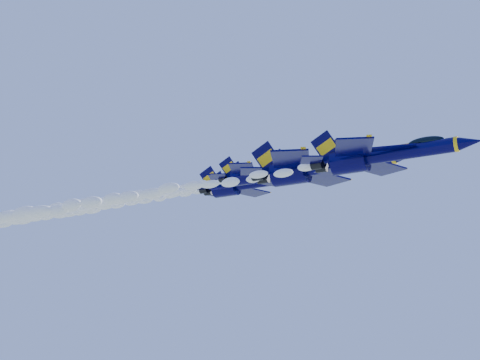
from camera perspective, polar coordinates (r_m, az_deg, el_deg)
The scene contains 8 objects.
jet_lead at distance 64.37m, azimuth 12.06°, elevation 2.12°, with size 16.05×13.17×5.96m.
smoke_trail_jet_lead at distance 78.88m, azimuth -10.58°, elevation -1.59°, with size 49.96×1.92×1.73m, color white.
jet_second at distance 75.12m, azimuth 7.02°, elevation 1.17°, with size 19.29×15.83×7.17m.
smoke_trail_jet_second at distance 92.03m, azimuth -12.53°, elevation -2.02°, with size 49.96×2.30×2.07m, color white.
jet_third at distance 91.67m, azimuth 2.04°, elevation 0.61°, with size 15.34×12.59×5.70m.
smoke_trail_jet_third at distance 108.90m, azimuth -12.95°, elevation -1.87°, with size 49.96×1.83×1.65m, color white.
jet_fourth at distance 104.90m, azimuth 0.58°, elevation -0.34°, with size 18.69×15.33×6.95m.
smoke_trail_jet_fourth at distance 123.33m, azimuth -13.07°, elevation -2.49°, with size 49.96×2.23×2.01m, color white.
Camera 1 is at (36.30, -74.31, 128.95)m, focal length 50.00 mm.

